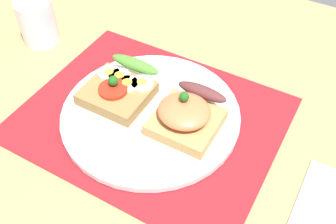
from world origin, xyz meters
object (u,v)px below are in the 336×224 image
sandwich_salmon (187,114)px  drinking_glass (38,22)px  plate (151,114)px  sandwich_egg_tomato (121,86)px

sandwich_salmon → drinking_glass: bearing=169.2°
sandwich_salmon → plate: bearing=-175.1°
plate → sandwich_salmon: (5.79, 0.50, 2.56)cm
plate → sandwich_egg_tomato: sandwich_egg_tomato is taller
plate → sandwich_egg_tomato: 6.42cm
plate → drinking_glass: (-27.72, 6.86, 3.21)cm
plate → drinking_glass: drinking_glass is taller
plate → sandwich_egg_tomato: bearing=168.2°
sandwich_egg_tomato → sandwich_salmon: 11.80cm
drinking_glass → sandwich_salmon: bearing=-10.8°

